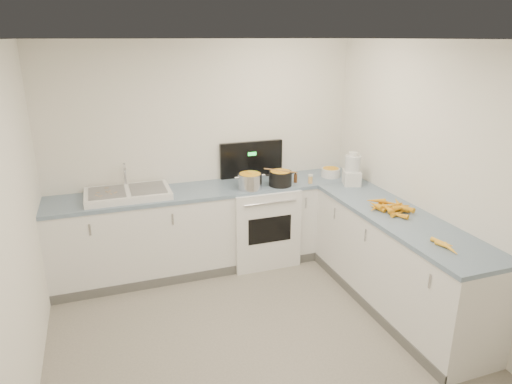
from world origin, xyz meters
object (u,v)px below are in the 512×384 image
object	(u,v)px
black_pot	(280,179)
steel_pot	(250,182)
extract_bottle	(296,178)
food_processor	(352,171)
sink	(128,193)
spice_jar	(310,180)
stove	(260,221)
mixing_bowl	(331,172)

from	to	relation	value
black_pot	steel_pot	bearing A→B (deg)	-179.45
extract_bottle	food_processor	bearing A→B (deg)	-26.07
sink	steel_pot	world-z (taller)	sink
black_pot	spice_jar	world-z (taller)	black_pot
sink	extract_bottle	distance (m)	1.85
black_pot	food_processor	world-z (taller)	food_processor
food_processor	stove	bearing A→B (deg)	158.10
extract_bottle	spice_jar	world-z (taller)	extract_bottle
extract_bottle	food_processor	distance (m)	0.64
sink	food_processor	xyz separation A→B (m)	(2.41, -0.40, 0.12)
steel_pot	extract_bottle	bearing A→B (deg)	4.78
stove	black_pot	distance (m)	0.59
sink	food_processor	distance (m)	2.44
stove	steel_pot	size ratio (longest dim) A/B	5.19
sink	mixing_bowl	distance (m)	2.33
stove	spice_jar	xyz separation A→B (m)	(0.54, -0.19, 0.51)
black_pot	mixing_bowl	size ratio (longest dim) A/B	1.16
spice_jar	food_processor	distance (m)	0.47
stove	extract_bottle	world-z (taller)	stove
steel_pot	food_processor	world-z (taller)	food_processor
mixing_bowl	spice_jar	xyz separation A→B (m)	(-0.34, -0.16, -0.01)
stove	steel_pot	world-z (taller)	stove
spice_jar	food_processor	world-z (taller)	food_processor
steel_pot	black_pot	bearing A→B (deg)	0.55
extract_bottle	spice_jar	size ratio (longest dim) A/B	1.17
steel_pot	sink	bearing A→B (deg)	172.35
stove	sink	size ratio (longest dim) A/B	1.58
steel_pot	black_pot	distance (m)	0.36
black_pot	extract_bottle	world-z (taller)	black_pot
black_pot	sink	bearing A→B (deg)	174.12
black_pot	mixing_bowl	bearing A→B (deg)	9.53
stove	spice_jar	distance (m)	0.77
stove	steel_pot	xyz separation A→B (m)	(-0.17, -0.16, 0.54)
black_pot	extract_bottle	xyz separation A→B (m)	(0.21, 0.04, -0.02)
sink	steel_pot	bearing A→B (deg)	-7.65
mixing_bowl	spice_jar	size ratio (longest dim) A/B	2.59
sink	mixing_bowl	world-z (taller)	sink
black_pot	extract_bottle	distance (m)	0.21
black_pot	mixing_bowl	distance (m)	0.70
sink	spice_jar	distance (m)	2.00
spice_jar	food_processor	bearing A→B (deg)	-24.70
extract_bottle	sink	bearing A→B (deg)	176.12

